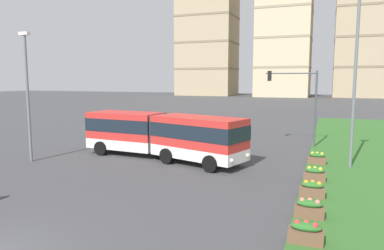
{
  "coord_description": "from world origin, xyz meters",
  "views": [
    {
      "loc": [
        9.52,
        -7.24,
        5.31
      ],
      "look_at": [
        0.8,
        15.63,
        2.2
      ],
      "focal_mm": 33.38,
      "sensor_mm": 36.0,
      "label": 1
    }
  ],
  "objects_px": {
    "apartment_tower_centre": "(374,24)",
    "flower_planter_2": "(309,208)",
    "flower_planter_1": "(306,232)",
    "flower_planter_4": "(315,174)",
    "flower_planter_5": "(317,158)",
    "streetlight_left": "(28,91)",
    "flower_planter_3": "(312,189)",
    "traffic_light_far_right": "(299,95)",
    "streetlight_median": "(355,76)",
    "apartment_tower_west": "(208,19)",
    "apartment_tower_westcentre": "(285,26)",
    "articulated_bus": "(163,135)"
  },
  "relations": [
    {
      "from": "apartment_tower_centre",
      "to": "flower_planter_2",
      "type": "bearing_deg",
      "value": -96.48
    },
    {
      "from": "flower_planter_1",
      "to": "flower_planter_4",
      "type": "distance_m",
      "value": 7.68
    },
    {
      "from": "flower_planter_5",
      "to": "streetlight_left",
      "type": "height_order",
      "value": "streetlight_left"
    },
    {
      "from": "flower_planter_3",
      "to": "traffic_light_far_right",
      "type": "height_order",
      "value": "traffic_light_far_right"
    },
    {
      "from": "flower_planter_3",
      "to": "streetlight_median",
      "type": "bearing_deg",
      "value": 73.96
    },
    {
      "from": "flower_planter_3",
      "to": "flower_planter_4",
      "type": "relative_size",
      "value": 1.0
    },
    {
      "from": "flower_planter_5",
      "to": "flower_planter_2",
      "type": "bearing_deg",
      "value": -90.0
    },
    {
      "from": "traffic_light_far_right",
      "to": "streetlight_left",
      "type": "bearing_deg",
      "value": -143.86
    },
    {
      "from": "apartment_tower_west",
      "to": "apartment_tower_westcentre",
      "type": "height_order",
      "value": "apartment_tower_west"
    },
    {
      "from": "flower_planter_5",
      "to": "streetlight_left",
      "type": "distance_m",
      "value": 18.9
    },
    {
      "from": "flower_planter_1",
      "to": "flower_planter_4",
      "type": "xyz_separation_m",
      "value": [
        0.0,
        7.68,
        0.0
      ]
    },
    {
      "from": "traffic_light_far_right",
      "to": "apartment_tower_westcentre",
      "type": "xyz_separation_m",
      "value": [
        -11.53,
        87.78,
        17.83
      ]
    },
    {
      "from": "articulated_bus",
      "to": "flower_planter_2",
      "type": "distance_m",
      "value": 12.45
    },
    {
      "from": "flower_planter_1",
      "to": "traffic_light_far_right",
      "type": "xyz_separation_m",
      "value": [
        -1.69,
        17.69,
        3.72
      ]
    },
    {
      "from": "streetlight_left",
      "to": "flower_planter_5",
      "type": "bearing_deg",
      "value": 17.82
    },
    {
      "from": "flower_planter_4",
      "to": "apartment_tower_west",
      "type": "distance_m",
      "value": 109.82
    },
    {
      "from": "flower_planter_1",
      "to": "flower_planter_5",
      "type": "bearing_deg",
      "value": 90.0
    },
    {
      "from": "flower_planter_5",
      "to": "apartment_tower_west",
      "type": "relative_size",
      "value": 0.02
    },
    {
      "from": "flower_planter_3",
      "to": "apartment_tower_centre",
      "type": "height_order",
      "value": "apartment_tower_centre"
    },
    {
      "from": "flower_planter_1",
      "to": "streetlight_left",
      "type": "xyz_separation_m",
      "value": [
        -17.55,
        6.11,
        4.16
      ]
    },
    {
      "from": "flower_planter_2",
      "to": "apartment_tower_west",
      "type": "relative_size",
      "value": 0.02
    },
    {
      "from": "traffic_light_far_right",
      "to": "streetlight_left",
      "type": "height_order",
      "value": "streetlight_left"
    },
    {
      "from": "streetlight_median",
      "to": "flower_planter_4",
      "type": "bearing_deg",
      "value": -116.3
    },
    {
      "from": "apartment_tower_westcentre",
      "to": "flower_planter_1",
      "type": "bearing_deg",
      "value": -82.85
    },
    {
      "from": "flower_planter_2",
      "to": "apartment_tower_centre",
      "type": "bearing_deg",
      "value": 83.52
    },
    {
      "from": "flower_planter_1",
      "to": "apartment_tower_westcentre",
      "type": "height_order",
      "value": "apartment_tower_westcentre"
    },
    {
      "from": "streetlight_median",
      "to": "apartment_tower_centre",
      "type": "bearing_deg",
      "value": 84.01
    },
    {
      "from": "articulated_bus",
      "to": "flower_planter_5",
      "type": "xyz_separation_m",
      "value": [
        9.81,
        1.87,
        -1.23
      ]
    },
    {
      "from": "flower_planter_4",
      "to": "traffic_light_far_right",
      "type": "distance_m",
      "value": 10.82
    },
    {
      "from": "articulated_bus",
      "to": "flower_planter_2",
      "type": "relative_size",
      "value": 10.84
    },
    {
      "from": "flower_planter_4",
      "to": "apartment_tower_centre",
      "type": "bearing_deg",
      "value": 83.19
    },
    {
      "from": "apartment_tower_west",
      "to": "streetlight_median",
      "type": "bearing_deg",
      "value": -66.81
    },
    {
      "from": "apartment_tower_west",
      "to": "apartment_tower_centre",
      "type": "distance_m",
      "value": 51.53
    },
    {
      "from": "streetlight_median",
      "to": "apartment_tower_westcentre",
      "type": "height_order",
      "value": "apartment_tower_westcentre"
    },
    {
      "from": "flower_planter_1",
      "to": "flower_planter_2",
      "type": "bearing_deg",
      "value": 90.0
    },
    {
      "from": "articulated_bus",
      "to": "flower_planter_2",
      "type": "bearing_deg",
      "value": -37.65
    },
    {
      "from": "flower_planter_5",
      "to": "apartment_tower_west",
      "type": "bearing_deg",
      "value": 112.27
    },
    {
      "from": "flower_planter_2",
      "to": "apartment_tower_centre",
      "type": "xyz_separation_m",
      "value": [
        12.23,
        107.71,
        21.41
      ]
    },
    {
      "from": "streetlight_left",
      "to": "flower_planter_3",
      "type": "bearing_deg",
      "value": -3.91
    },
    {
      "from": "articulated_bus",
      "to": "flower_planter_4",
      "type": "height_order",
      "value": "articulated_bus"
    },
    {
      "from": "flower_planter_4",
      "to": "streetlight_median",
      "type": "height_order",
      "value": "streetlight_median"
    },
    {
      "from": "traffic_light_far_right",
      "to": "streetlight_median",
      "type": "height_order",
      "value": "streetlight_median"
    },
    {
      "from": "flower_planter_1",
      "to": "flower_planter_3",
      "type": "bearing_deg",
      "value": 90.0
    },
    {
      "from": "articulated_bus",
      "to": "apartment_tower_westcentre",
      "type": "bearing_deg",
      "value": 92.05
    },
    {
      "from": "streetlight_left",
      "to": "streetlight_median",
      "type": "distance_m",
      "value": 20.21
    },
    {
      "from": "streetlight_left",
      "to": "flower_planter_2",
      "type": "bearing_deg",
      "value": -12.21
    },
    {
      "from": "flower_planter_4",
      "to": "streetlight_median",
      "type": "relative_size",
      "value": 0.11
    },
    {
      "from": "flower_planter_3",
      "to": "streetlight_left",
      "type": "bearing_deg",
      "value": 176.09
    },
    {
      "from": "flower_planter_2",
      "to": "traffic_light_far_right",
      "type": "relative_size",
      "value": 0.18
    },
    {
      "from": "flower_planter_1",
      "to": "flower_planter_3",
      "type": "xyz_separation_m",
      "value": [
        0.0,
        4.91,
        0.0
      ]
    }
  ]
}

